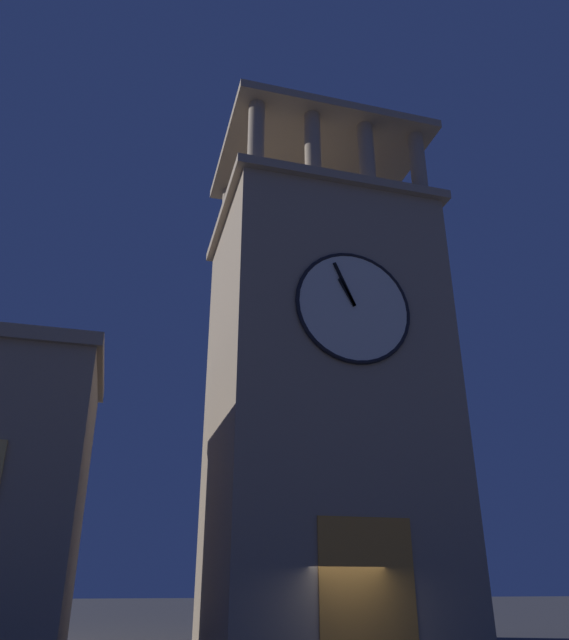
{
  "coord_description": "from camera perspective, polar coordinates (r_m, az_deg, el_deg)",
  "views": [
    {
      "loc": [
        7.28,
        18.13,
        1.94
      ],
      "look_at": [
        0.98,
        -4.77,
        12.43
      ],
      "focal_mm": 33.91,
      "sensor_mm": 36.0,
      "label": 1
    }
  ],
  "objects": [
    {
      "name": "clocktower",
      "position": [
        25.28,
        3.6,
        -7.05
      ],
      "size": [
        9.3,
        8.2,
        23.42
      ],
      "color": "gray",
      "rests_on": "ground_plane"
    }
  ]
}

